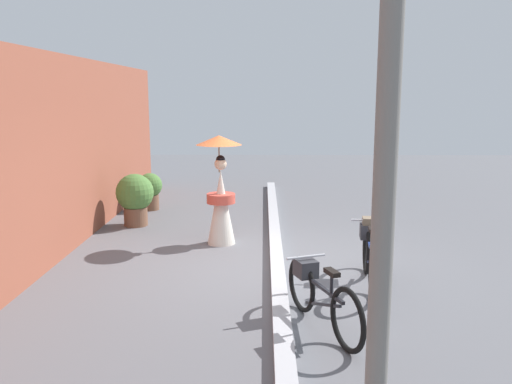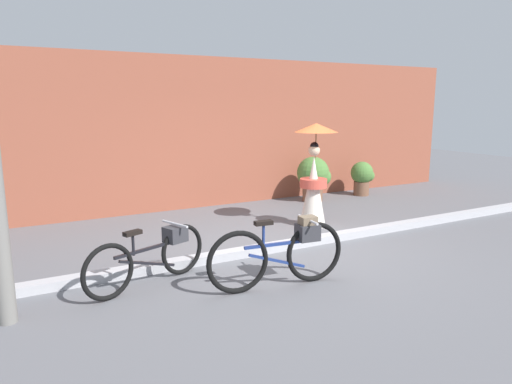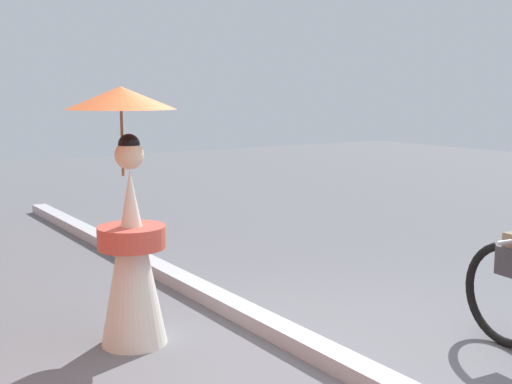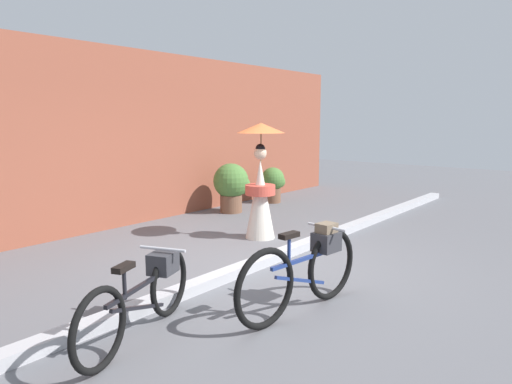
# 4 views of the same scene
# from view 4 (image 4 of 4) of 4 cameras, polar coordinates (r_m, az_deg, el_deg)

# --- Properties ---
(ground_plane) EXTENTS (30.00, 30.00, 0.00)m
(ground_plane) POSITION_cam_4_polar(r_m,az_deg,el_deg) (6.11, 0.33, -9.30)
(ground_plane) COLOR slate
(building_wall) EXTENTS (14.00, 0.40, 3.18)m
(building_wall) POSITION_cam_4_polar(r_m,az_deg,el_deg) (8.50, -18.80, 6.29)
(building_wall) COLOR brown
(building_wall) RESTS_ON ground_plane
(sidewalk_curb) EXTENTS (14.00, 0.20, 0.12)m
(sidewalk_curb) POSITION_cam_4_polar(r_m,az_deg,el_deg) (6.09, 0.33, -8.76)
(sidewalk_curb) COLOR #B2B2B7
(sidewalk_curb) RESTS_ON ground_plane
(bicycle_near_officer) EXTENTS (1.66, 0.72, 0.74)m
(bicycle_near_officer) POSITION_cam_4_polar(r_m,az_deg,el_deg) (4.28, -13.86, -12.24)
(bicycle_near_officer) COLOR black
(bicycle_near_officer) RESTS_ON ground_plane
(bicycle_far_side) EXTENTS (1.78, 0.48, 0.85)m
(bicycle_far_side) POSITION_cam_4_polar(r_m,az_deg,el_deg) (4.68, 6.15, -9.37)
(bicycle_far_side) COLOR black
(bicycle_far_side) RESTS_ON ground_plane
(person_with_parasol) EXTENTS (0.78, 0.78, 1.87)m
(person_with_parasol) POSITION_cam_4_polar(r_m,az_deg,el_deg) (7.40, 0.55, 1.31)
(person_with_parasol) COLOR silver
(person_with_parasol) RESTS_ON ground_plane
(potted_plant_by_door) EXTENTS (0.75, 0.73, 1.03)m
(potted_plant_by_door) POSITION_cam_4_polar(r_m,az_deg,el_deg) (9.55, -2.98, 0.91)
(potted_plant_by_door) COLOR brown
(potted_plant_by_door) RESTS_ON ground_plane
(potted_plant_small) EXTENTS (0.56, 0.54, 0.83)m
(potted_plant_small) POSITION_cam_4_polar(r_m,az_deg,el_deg) (10.69, 2.19, 1.18)
(potted_plant_small) COLOR brown
(potted_plant_small) RESTS_ON ground_plane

